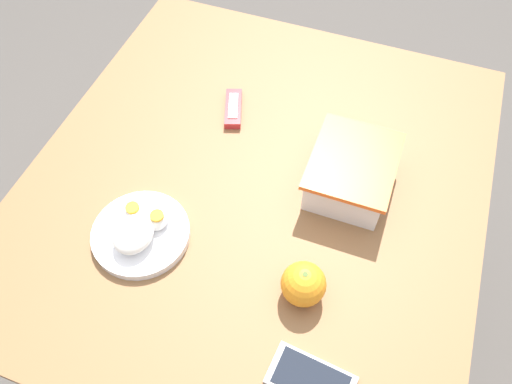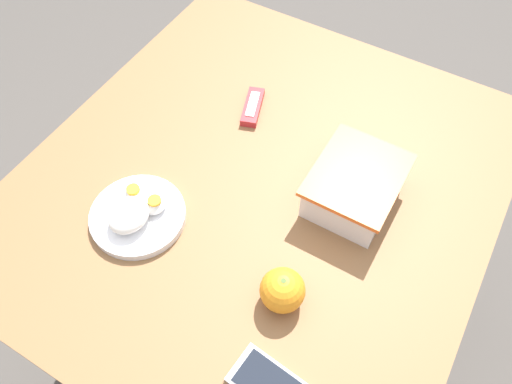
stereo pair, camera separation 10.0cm
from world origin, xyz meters
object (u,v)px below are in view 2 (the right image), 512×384
object	(u,v)px
rice_plate	(136,214)
candy_bar	(253,107)
orange_fruit	(282,290)
food_container	(354,188)

from	to	relation	value
rice_plate	candy_bar	world-z (taller)	rice_plate
rice_plate	orange_fruit	bearing A→B (deg)	89.20
food_container	candy_bar	xyz separation A→B (m)	(-0.11, -0.30, -0.03)
food_container	orange_fruit	distance (m)	0.27
food_container	candy_bar	size ratio (longest dim) A/B	1.69
orange_fruit	candy_bar	xyz separation A→B (m)	(-0.38, -0.28, -0.03)
food_container	rice_plate	world-z (taller)	food_container
food_container	rice_plate	bearing A→B (deg)	-53.25
orange_fruit	candy_bar	world-z (taller)	orange_fruit
orange_fruit	candy_bar	distance (m)	0.48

